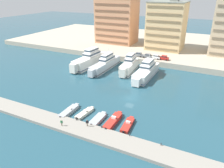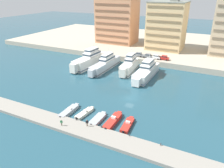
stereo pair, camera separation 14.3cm
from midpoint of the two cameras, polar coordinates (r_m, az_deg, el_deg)
The scene contains 24 objects.
ground_plane at distance 64.21m, azimuth 4.70°, elevation -3.64°, with size 400.00×400.00×0.00m, color #234C5B.
quay_promenade at distance 123.97m, azimuth 16.45°, elevation 9.54°, with size 180.00×70.00×2.29m, color #ADA38E.
pier_dock at distance 48.75m, azimuth -4.42°, elevation -12.91°, with size 120.00×5.02×0.74m, color gray.
yacht_ivory_far_left at distance 90.41m, azimuth -5.74°, elevation 6.34°, with size 5.80×22.06×8.90m.
yacht_silver_left at distance 86.63m, azimuth -1.65°, elevation 5.33°, with size 4.03×21.97×7.70m.
yacht_ivory_mid_left at distance 83.89m, azimuth 4.61°, elevation 4.89°, with size 4.80×16.08×8.55m.
yacht_white_center_left at distance 79.48m, azimuth 9.01°, elevation 3.34°, with size 4.85×20.69×7.77m.
motorboat_grey_far_left at distance 57.66m, azimuth -11.09°, elevation -6.93°, with size 2.04×7.76×1.23m.
motorboat_cream_left at distance 56.26m, azimuth -7.09°, elevation -7.54°, with size 2.18×6.78×1.17m.
motorboat_grey_mid_left at distance 53.63m, azimuth -3.68°, elevation -9.11°, with size 2.16×6.66×0.82m.
motorboat_red_center_left at distance 52.61m, azimuth 0.33°, elevation -9.59°, with size 2.08×8.33×1.54m.
motorboat_red_center at distance 51.54m, azimuth 4.16°, elevation -10.58°, with size 2.31×6.83×1.21m.
car_grey_far_left at distance 96.10m, azimuth 7.03°, elevation 7.72°, with size 4.18×2.08×1.80m.
car_grey_left at distance 94.67m, azimuth 9.38°, elevation 7.33°, with size 4.16×2.04×1.80m.
car_white_mid_left at distance 93.75m, azimuth 11.45°, elevation 7.01°, with size 4.19×2.10×1.80m.
car_red_center_left at distance 93.24m, azimuth 13.50°, elevation 6.74°, with size 4.16×2.04×1.80m.
apartment_block_far_left at distance 120.08m, azimuth 1.40°, elevation 16.70°, with size 20.43×13.86×27.00m.
apartment_block_left at distance 109.98m, azimuth 14.18°, elevation 14.56°, with size 16.76×15.74×23.88m.
pedestrian_near_edge at distance 50.15m, azimuth -6.46°, elevation -9.92°, with size 0.57×0.44×1.69m.
pedestrian_mid_deck at distance 51.34m, azimuth -13.00°, elevation -9.68°, with size 0.59×0.30×1.55m.
bollard_west at distance 52.92m, azimuth -9.27°, elevation -9.00°, with size 0.20×0.20×0.61m.
bollard_west_mid at distance 49.79m, azimuth -2.77°, elevation -11.00°, with size 0.20×0.20×0.61m.
bollard_east_mid at distance 47.42m, azimuth 4.59°, elevation -13.05°, with size 0.20×0.20×0.61m.
bollard_east at distance 45.93m, azimuth 12.71°, elevation -15.05°, with size 0.20×0.20×0.61m.
Camera 2 is at (20.78, -53.19, 29.35)m, focal length 35.00 mm.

